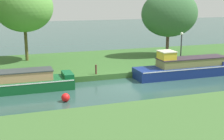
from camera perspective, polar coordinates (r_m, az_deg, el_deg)
name	(u,v)px	position (r m, az deg, el deg)	size (l,w,h in m)	color
ground_plane	(132,86)	(20.73, 3.63, -2.95)	(120.00, 120.00, 0.00)	#284842
riverbank_far	(102,63)	(27.09, -1.95, 1.38)	(72.00, 10.00, 0.40)	#335E27
navy_barge	(186,67)	(23.80, 13.55, 0.49)	(7.68, 1.88, 2.01)	navy
forest_narrowboat	(27,82)	(20.31, -15.46, -2.10)	(5.81, 1.82, 1.33)	#105024
willow_tree_centre	(24,7)	(27.38, -15.99, 11.09)	(4.90, 4.62, 6.67)	brown
willow_tree_right	(170,14)	(29.31, 10.67, 10.18)	(5.58, 3.36, 6.05)	brown
lamp_post	(181,44)	(25.68, 12.68, 4.69)	(0.24, 0.24, 2.65)	#333338
mooring_post_near	(210,61)	(26.31, 17.63, 1.68)	(0.20, 0.20, 0.75)	#423023
mooring_post_far	(96,69)	(22.12, -2.98, 0.10)	(0.12, 0.12, 0.69)	#522E24
channel_buoy	(66,97)	(17.76, -8.58, -5.04)	(0.49, 0.49, 0.49)	red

